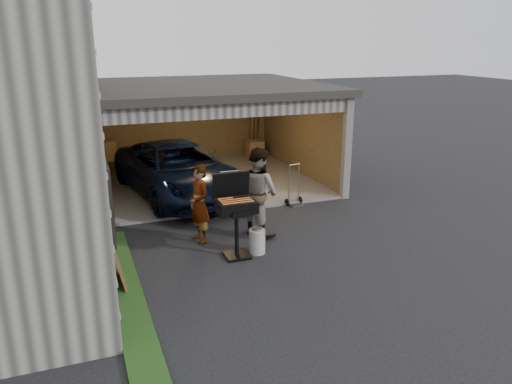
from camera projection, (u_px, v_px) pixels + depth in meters
ground at (255, 278)px, 9.04m from camera, size 80.00×80.00×0.00m
groundcover_strip at (137, 329)px, 7.38m from camera, size 0.50×8.00×0.06m
garage at (199, 118)px, 14.81m from camera, size 6.80×6.30×2.90m
minivan at (178, 172)px, 13.39m from camera, size 3.09×5.34×1.40m
woman at (199, 204)px, 10.40m from camera, size 0.52×0.68×1.68m
man at (258, 192)px, 10.75m from camera, size 1.04×1.16×1.95m
bbq_grill at (236, 209)px, 9.64m from camera, size 0.75×0.66×1.66m
propane_tank at (257, 241)px, 10.00m from camera, size 0.35×0.35×0.50m
plywood_panel at (117, 262)px, 8.62m from camera, size 0.23×0.83×0.91m
hand_truck at (295, 197)px, 12.88m from camera, size 0.48×0.40×1.10m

